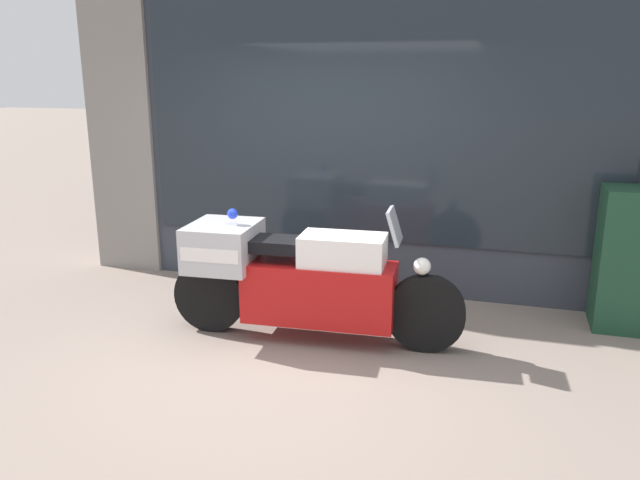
# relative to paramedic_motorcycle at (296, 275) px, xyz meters

# --- Properties ---
(ground_plane) EXTENTS (60.00, 60.00, 0.00)m
(ground_plane) POSITION_rel_paramedic_motorcycle_xyz_m (0.00, -0.46, -0.56)
(ground_plane) COLOR gray
(shop_building) EXTENTS (5.76, 0.55, 3.82)m
(shop_building) POSITION_rel_paramedic_motorcycle_xyz_m (-0.37, 1.54, 1.36)
(shop_building) COLOR #333842
(shop_building) RESTS_ON ground
(window_display) EXTENTS (4.52, 0.30, 2.11)m
(window_display) POSITION_rel_paramedic_motorcycle_xyz_m (0.32, 1.57, -0.06)
(window_display) COLOR slate
(window_display) RESTS_ON ground
(paramedic_motorcycle) EXTENTS (2.50, 0.67, 1.17)m
(paramedic_motorcycle) POSITION_rel_paramedic_motorcycle_xyz_m (0.00, 0.00, 0.00)
(paramedic_motorcycle) COLOR black
(paramedic_motorcycle) RESTS_ON ground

